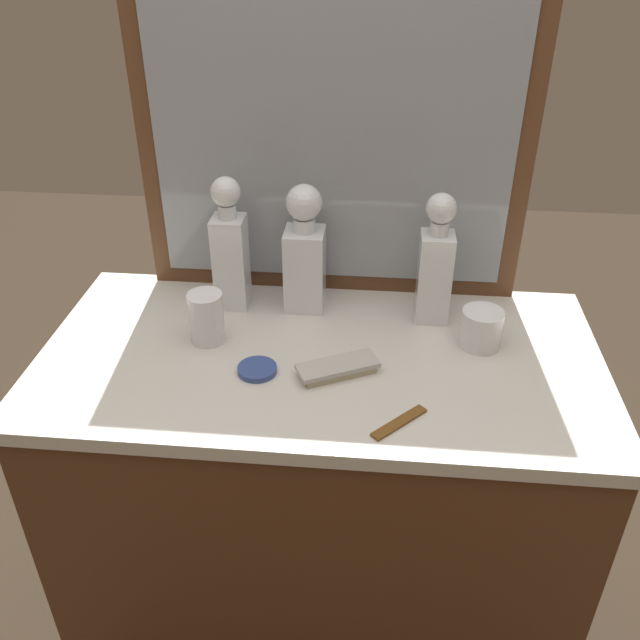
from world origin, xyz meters
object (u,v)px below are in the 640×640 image
object	(u,v)px
crystal_tumbler_far_left	(481,330)
silver_brush_front	(338,368)
porcelain_dish	(257,369)
crystal_decanter_left	(305,260)
tortoiseshell_comb	(399,422)
crystal_tumbler_right	(207,319)
crystal_decanter_right	(435,271)
crystal_decanter_far_right	(231,256)

from	to	relation	value
crystal_tumbler_far_left	silver_brush_front	bearing A→B (deg)	-155.89
crystal_tumbler_far_left	porcelain_dish	size ratio (longest dim) A/B	1.10
crystal_decanter_left	tortoiseshell_comb	bearing A→B (deg)	-61.54
crystal_decanter_left	silver_brush_front	bearing A→B (deg)	-69.93
tortoiseshell_comb	crystal_decanter_left	bearing A→B (deg)	118.46
porcelain_dish	crystal_tumbler_far_left	bearing A→B (deg)	17.24
silver_brush_front	crystal_tumbler_right	bearing A→B (deg)	161.54
crystal_decanter_right	silver_brush_front	world-z (taller)	crystal_decanter_right
crystal_tumbler_right	silver_brush_front	bearing A→B (deg)	-18.46
crystal_decanter_right	porcelain_dish	size ratio (longest dim) A/B	3.75
crystal_decanter_left	tortoiseshell_comb	distance (m)	0.46
crystal_decanter_left	porcelain_dish	size ratio (longest dim) A/B	3.72
crystal_decanter_far_right	porcelain_dish	distance (m)	0.30
crystal_decanter_right	crystal_decanter_far_right	bearing A→B (deg)	177.78
crystal_decanter_far_right	porcelain_dish	bearing A→B (deg)	-68.88
crystal_decanter_left	crystal_tumbler_right	size ratio (longest dim) A/B	2.62
silver_brush_front	porcelain_dish	xyz separation A→B (m)	(-0.16, -0.01, -0.01)
crystal_decanter_right	crystal_tumbler_far_left	size ratio (longest dim) A/B	3.41
crystal_decanter_right	crystal_decanter_left	bearing A→B (deg)	174.67
porcelain_dish	tortoiseshell_comb	size ratio (longest dim) A/B	0.76
crystal_tumbler_far_left	silver_brush_front	size ratio (longest dim) A/B	0.51
crystal_decanter_right	crystal_tumbler_right	world-z (taller)	crystal_decanter_right
crystal_decanter_far_right	porcelain_dish	world-z (taller)	crystal_decanter_far_right
crystal_decanter_right	crystal_decanter_far_right	distance (m)	0.44
crystal_tumbler_far_left	silver_brush_front	world-z (taller)	crystal_tumbler_far_left
crystal_decanter_far_right	tortoiseshell_comb	size ratio (longest dim) A/B	2.97
crystal_decanter_right	silver_brush_front	size ratio (longest dim) A/B	1.73
crystal_tumbler_far_left	crystal_decanter_left	bearing A→B (deg)	161.80
crystal_decanter_left	porcelain_dish	distance (m)	0.29
crystal_tumbler_right	silver_brush_front	xyz separation A→B (m)	(0.28, -0.09, -0.04)
crystal_decanter_far_right	porcelain_dish	size ratio (longest dim) A/B	3.91
crystal_decanter_right	tortoiseshell_comb	bearing A→B (deg)	-100.90
crystal_decanter_far_right	silver_brush_front	bearing A→B (deg)	-43.67
silver_brush_front	tortoiseshell_comb	bearing A→B (deg)	-49.12
crystal_tumbler_right	tortoiseshell_comb	xyz separation A→B (m)	(0.40, -0.23, -0.05)
crystal_decanter_far_right	silver_brush_front	world-z (taller)	crystal_decanter_far_right
crystal_tumbler_far_left	tortoiseshell_comb	world-z (taller)	crystal_tumbler_far_left
silver_brush_front	tortoiseshell_comb	world-z (taller)	silver_brush_front
crystal_decanter_left	silver_brush_front	xyz separation A→B (m)	(0.09, -0.25, -0.10)
crystal_decanter_far_right	tortoiseshell_comb	bearing A→B (deg)	-45.53
crystal_decanter_left	tortoiseshell_comb	size ratio (longest dim) A/B	2.82
crystal_decanter_left	silver_brush_front	world-z (taller)	crystal_decanter_left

